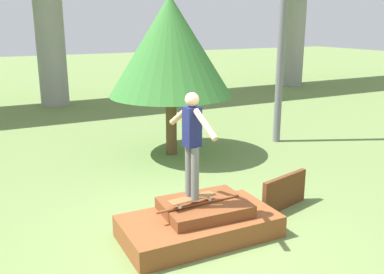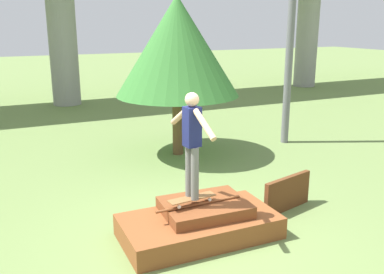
# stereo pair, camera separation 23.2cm
# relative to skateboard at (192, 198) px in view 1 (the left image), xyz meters

# --- Properties ---
(ground_plane) EXTENTS (80.00, 80.00, 0.00)m
(ground_plane) POSITION_rel_skateboard_xyz_m (0.10, -0.05, -0.64)
(ground_plane) COLOR olive
(scrap_pile) EXTENTS (2.43, 1.29, 0.57)m
(scrap_pile) POSITION_rel_skateboard_xyz_m (0.13, -0.03, -0.42)
(scrap_pile) COLOR brown
(scrap_pile) RESTS_ON ground_plane
(scrap_plank_loose) EXTENTS (1.13, 0.36, 0.62)m
(scrap_plank_loose) POSITION_rel_skateboard_xyz_m (1.96, 0.19, -0.33)
(scrap_plank_loose) COLOR #5B3319
(scrap_plank_loose) RESTS_ON ground_plane
(skateboard) EXTENTS (0.78, 0.26, 0.09)m
(skateboard) POSITION_rel_skateboard_xyz_m (0.00, 0.00, 0.00)
(skateboard) COLOR brown
(skateboard) RESTS_ON scrap_pile
(skater) EXTENTS (0.24, 1.23, 1.62)m
(skater) POSITION_rel_skateboard_xyz_m (0.00, 0.00, 0.96)
(skater) COLOR slate
(skater) RESTS_ON skateboard
(utility_pole) EXTENTS (1.30, 0.20, 6.47)m
(utility_pole) POSITION_rel_skateboard_xyz_m (4.65, 3.84, 2.72)
(utility_pole) COLOR slate
(utility_pole) RESTS_ON ground_plane
(tree_behind_left) EXTENTS (3.01, 3.01, 3.88)m
(tree_behind_left) POSITION_rel_skateboard_xyz_m (1.53, 4.10, 2.04)
(tree_behind_left) COLOR brown
(tree_behind_left) RESTS_ON ground_plane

